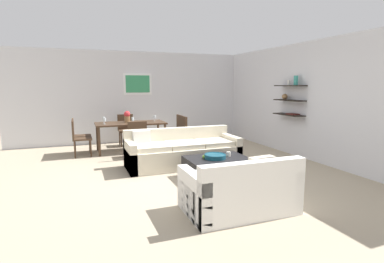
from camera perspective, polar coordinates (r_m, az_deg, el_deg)
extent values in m
plane|color=tan|center=(6.24, -1.67, -7.22)|extent=(18.00, 18.00, 0.00)
cube|color=silver|center=(9.48, -6.99, 6.46)|extent=(8.40, 0.06, 2.70)
cube|color=white|center=(9.32, -10.17, 8.79)|extent=(0.84, 0.02, 0.64)
cube|color=#338C59|center=(9.30, -10.16, 8.79)|extent=(0.71, 0.01, 0.51)
cube|color=silver|center=(8.02, 17.83, 5.71)|extent=(0.06, 8.20, 2.70)
cube|color=black|center=(7.73, 17.95, 8.21)|extent=(0.28, 0.90, 0.02)
cube|color=black|center=(7.74, 17.83, 5.62)|extent=(0.28, 0.90, 0.02)
cube|color=black|center=(7.77, 17.71, 3.04)|extent=(0.28, 0.90, 0.02)
cylinder|color=teal|center=(7.58, 18.95, 9.08)|extent=(0.10, 0.10, 0.22)
sphere|color=olive|center=(7.88, 17.05, 6.30)|extent=(0.14, 0.14, 0.14)
cylinder|color=silver|center=(7.77, 17.75, 8.75)|extent=(0.07, 0.07, 0.12)
cube|color=#4C1E19|center=(7.65, 18.42, 3.13)|extent=(0.20, 0.28, 0.03)
cube|color=beige|center=(6.49, -1.68, -4.67)|extent=(2.38, 0.90, 0.42)
cube|color=beige|center=(6.76, -2.72, -0.77)|extent=(2.38, 0.16, 0.36)
cube|color=beige|center=(6.21, -11.55, -4.61)|extent=(0.14, 0.90, 0.60)
cube|color=beige|center=(6.91, 7.15, -3.15)|extent=(0.14, 0.90, 0.60)
cube|color=beige|center=(6.21, -7.71, -2.90)|extent=(0.68, 0.70, 0.10)
cube|color=beige|center=(6.40, -1.58, -2.48)|extent=(0.68, 0.70, 0.10)
cube|color=beige|center=(6.66, 4.14, -2.06)|extent=(0.68, 0.70, 0.10)
cube|color=white|center=(6.38, -9.45, -1.45)|extent=(0.37, 0.14, 0.36)
cube|color=white|center=(4.31, 8.68, -11.80)|extent=(1.47, 0.90, 0.42)
cube|color=white|center=(3.88, 11.51, -8.12)|extent=(1.47, 0.16, 0.36)
cube|color=white|center=(4.63, 15.98, -9.42)|extent=(0.14, 0.90, 0.60)
cube|color=white|center=(4.01, 0.25, -11.91)|extent=(0.14, 0.90, 0.60)
cube|color=white|center=(4.41, 11.90, -7.86)|extent=(0.57, 0.70, 0.10)
cube|color=white|center=(4.13, 4.86, -8.84)|extent=(0.57, 0.70, 0.10)
cube|color=beige|center=(4.15, 12.95, -7.06)|extent=(0.37, 0.16, 0.36)
cube|color=black|center=(5.61, 5.23, -7.07)|extent=(1.14, 1.04, 0.38)
cylinder|color=navy|center=(5.59, 4.36, -4.72)|extent=(0.40, 0.40, 0.07)
torus|color=navy|center=(5.58, 4.36, -4.35)|extent=(0.40, 0.40, 0.02)
cylinder|color=silver|center=(5.79, 6.88, -4.23)|extent=(0.08, 0.08, 0.09)
sphere|color=#669E2D|center=(5.57, 2.32, -4.76)|extent=(0.07, 0.07, 0.07)
cube|color=#422D1E|center=(8.05, -11.47, 1.53)|extent=(1.77, 0.85, 0.04)
cylinder|color=#422D1E|center=(7.66, -17.04, -1.88)|extent=(0.06, 0.06, 0.71)
cylinder|color=#422D1E|center=(7.93, -5.07, -1.18)|extent=(0.06, 0.06, 0.71)
cylinder|color=#422D1E|center=(8.37, -17.37, -1.01)|extent=(0.06, 0.06, 0.71)
cylinder|color=#422D1E|center=(8.62, -6.38, -0.40)|extent=(0.06, 0.06, 0.71)
cube|color=#422D1E|center=(7.80, -19.94, -1.27)|extent=(0.44, 0.44, 0.04)
cube|color=#422D1E|center=(7.77, -21.50, 0.36)|extent=(0.04, 0.44, 0.43)
cylinder|color=#422D1E|center=(7.67, -18.48, -3.08)|extent=(0.04, 0.04, 0.41)
cylinder|color=#422D1E|center=(8.02, -18.59, -2.57)|extent=(0.04, 0.04, 0.41)
cylinder|color=#422D1E|center=(7.67, -21.17, -3.22)|extent=(0.04, 0.04, 0.41)
cylinder|color=#422D1E|center=(8.02, -21.16, -2.71)|extent=(0.04, 0.04, 0.41)
cube|color=#422D1E|center=(8.18, -2.85, -0.31)|extent=(0.44, 0.44, 0.04)
cube|color=#422D1E|center=(8.21, -1.53, 1.39)|extent=(0.04, 0.44, 0.43)
cylinder|color=#422D1E|center=(8.34, -4.39, -1.72)|extent=(0.04, 0.04, 0.41)
cylinder|color=#422D1E|center=(8.00, -3.67, -2.16)|extent=(0.04, 0.04, 0.41)
cylinder|color=#422D1E|center=(8.45, -2.05, -1.57)|extent=(0.04, 0.04, 0.41)
cylinder|color=#422D1E|center=(8.11, -1.23, -2.00)|extent=(0.04, 0.04, 0.41)
cube|color=#422D1E|center=(7.37, -10.47, -1.46)|extent=(0.44, 0.44, 0.04)
cube|color=#422D1E|center=(7.14, -10.23, 0.13)|extent=(0.44, 0.04, 0.43)
cylinder|color=#422D1E|center=(7.62, -9.33, -2.82)|extent=(0.04, 0.04, 0.41)
cylinder|color=#422D1E|center=(7.56, -12.01, -2.99)|extent=(0.04, 0.04, 0.41)
cylinder|color=#422D1E|center=(7.27, -8.76, -3.35)|extent=(0.04, 0.04, 0.41)
cylinder|color=#422D1E|center=(7.21, -11.57, -3.54)|extent=(0.04, 0.04, 0.41)
cube|color=#422D1E|center=(8.18, -19.98, -0.83)|extent=(0.44, 0.44, 0.04)
cube|color=#422D1E|center=(8.15, -21.47, 0.72)|extent=(0.04, 0.44, 0.43)
cylinder|color=#422D1E|center=(8.04, -18.59, -2.55)|extent=(0.04, 0.04, 0.41)
cylinder|color=#422D1E|center=(8.40, -18.69, -2.09)|extent=(0.04, 0.04, 0.41)
cylinder|color=#422D1E|center=(8.04, -21.16, -2.68)|extent=(0.04, 0.04, 0.41)
cylinder|color=#422D1E|center=(8.39, -21.15, -2.22)|extent=(0.04, 0.04, 0.41)
cube|color=#422D1E|center=(8.82, -12.20, 0.16)|extent=(0.44, 0.44, 0.04)
cube|color=#422D1E|center=(8.98, -12.44, 1.82)|extent=(0.44, 0.04, 0.43)
cylinder|color=#422D1E|center=(8.65, -13.15, -1.55)|extent=(0.04, 0.04, 0.41)
cylinder|color=#422D1E|center=(8.70, -10.80, -1.41)|extent=(0.04, 0.04, 0.41)
cylinder|color=#422D1E|center=(9.00, -13.46, -1.16)|extent=(0.04, 0.04, 0.41)
cylinder|color=#422D1E|center=(9.05, -11.20, -1.03)|extent=(0.04, 0.04, 0.41)
cube|color=#422D1E|center=(8.54, -3.63, 0.07)|extent=(0.44, 0.44, 0.04)
cube|color=#422D1E|center=(8.57, -2.37, 1.69)|extent=(0.04, 0.44, 0.43)
cylinder|color=#422D1E|center=(8.70, -5.10, -1.29)|extent=(0.04, 0.04, 0.41)
cylinder|color=#422D1E|center=(8.36, -4.43, -1.70)|extent=(0.04, 0.04, 0.41)
cylinder|color=#422D1E|center=(8.80, -2.84, -1.15)|extent=(0.04, 0.04, 0.41)
cylinder|color=#422D1E|center=(8.47, -2.09, -1.55)|extent=(0.04, 0.04, 0.41)
cylinder|color=silver|center=(7.86, -16.12, 1.36)|extent=(0.06, 0.06, 0.01)
cylinder|color=silver|center=(7.86, -16.13, 1.61)|extent=(0.01, 0.01, 0.06)
cylinder|color=silver|center=(7.85, -16.16, 2.16)|extent=(0.08, 0.08, 0.09)
cylinder|color=silver|center=(8.07, -16.24, 1.54)|extent=(0.06, 0.06, 0.01)
cylinder|color=silver|center=(8.07, -16.25, 1.78)|extent=(0.01, 0.01, 0.06)
cylinder|color=silver|center=(8.06, -16.28, 2.33)|extent=(0.06, 0.06, 0.09)
cylinder|color=silver|center=(8.40, -11.88, 1.97)|extent=(0.06, 0.06, 0.01)
cylinder|color=silver|center=(8.40, -11.89, 2.25)|extent=(0.01, 0.01, 0.08)
cylinder|color=silver|center=(8.39, -11.91, 2.80)|extent=(0.07, 0.07, 0.08)
cylinder|color=silver|center=(8.28, -7.07, 1.99)|extent=(0.06, 0.06, 0.01)
cylinder|color=silver|center=(8.27, -7.07, 2.25)|extent=(0.01, 0.01, 0.07)
cylinder|color=silver|center=(8.26, -7.08, 2.77)|extent=(0.08, 0.08, 0.08)
cylinder|color=silver|center=(7.69, -11.04, 1.39)|extent=(0.06, 0.06, 0.01)
cylinder|color=silver|center=(7.68, -11.05, 1.70)|extent=(0.01, 0.01, 0.08)
cylinder|color=silver|center=(7.67, -11.07, 2.34)|extent=(0.06, 0.06, 0.09)
cylinder|color=olive|center=(8.08, -12.08, 2.25)|extent=(0.15, 0.15, 0.16)
sphere|color=red|center=(8.07, -12.11, 3.24)|extent=(0.16, 0.16, 0.16)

